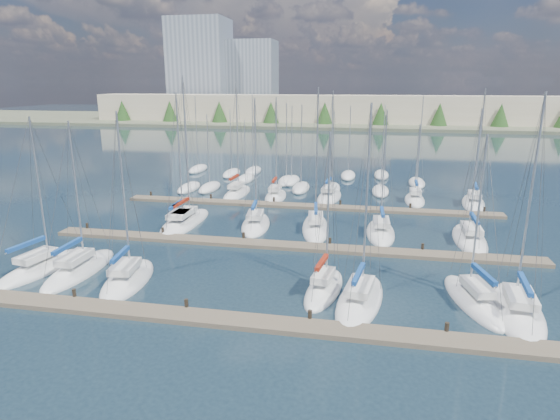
% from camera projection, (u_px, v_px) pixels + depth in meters
% --- Properties ---
extents(ground, '(400.00, 400.00, 0.00)m').
position_uv_depth(ground, '(329.00, 165.00, 83.51)').
color(ground, '#1E313D').
rests_on(ground, ground).
extents(dock_near, '(44.00, 1.93, 1.10)m').
position_uv_depth(dock_near, '(243.00, 322.00, 28.56)').
color(dock_near, '#6B5E4C').
rests_on(dock_near, ground).
extents(dock_mid, '(44.00, 1.93, 1.10)m').
position_uv_depth(dock_mid, '(284.00, 246.00, 41.81)').
color(dock_mid, '#6B5E4C').
rests_on(dock_mid, ground).
extents(dock_far, '(44.00, 1.93, 1.10)m').
position_uv_depth(dock_far, '(306.00, 206.00, 55.07)').
color(dock_far, '#6B5E4C').
rests_on(dock_far, ground).
extents(sailboat_p, '(3.43, 8.48, 14.02)m').
position_uv_depth(sailboat_p, '(329.00, 197.00, 59.49)').
color(sailboat_p, white).
rests_on(sailboat_p, ground).
extents(sailboat_e, '(4.10, 9.06, 13.81)m').
position_uv_depth(sailboat_e, '(360.00, 300.00, 31.33)').
color(sailboat_e, white).
rests_on(sailboat_e, ground).
extents(sailboat_n, '(2.86, 8.50, 15.07)m').
position_uv_depth(sailboat_n, '(237.00, 193.00, 61.33)').
color(sailboat_n, white).
rests_on(sailboat_n, ground).
extents(sailboat_l, '(2.97, 8.37, 12.60)m').
position_uv_depth(sailboat_l, '(380.00, 232.00, 45.48)').
color(sailboat_l, white).
rests_on(sailboat_l, ground).
extents(sailboat_c, '(4.02, 8.17, 13.12)m').
position_uv_depth(sailboat_c, '(128.00, 279.00, 34.57)').
color(sailboat_c, white).
rests_on(sailboat_c, ground).
extents(sailboat_i, '(3.17, 9.84, 15.65)m').
position_uv_depth(sailboat_i, '(187.00, 222.00, 48.88)').
color(sailboat_i, white).
rests_on(sailboat_i, ground).
extents(sailboat_b, '(2.92, 9.00, 12.32)m').
position_uv_depth(sailboat_b, '(80.00, 270.00, 36.39)').
color(sailboat_b, white).
rests_on(sailboat_b, ground).
extents(sailboat_a, '(4.02, 9.13, 12.60)m').
position_uv_depth(sailboat_a, '(42.00, 268.00, 36.74)').
color(sailboat_a, white).
rests_on(sailboat_a, ground).
extents(sailboat_o, '(2.81, 7.08, 13.27)m').
position_uv_depth(sailboat_o, '(276.00, 196.00, 59.62)').
color(sailboat_o, white).
rests_on(sailboat_o, ground).
extents(sailboat_g, '(3.91, 9.03, 14.52)m').
position_uv_depth(sailboat_g, '(517.00, 311.00, 29.84)').
color(sailboat_g, white).
rests_on(sailboat_g, ground).
extents(sailboat_f, '(4.04, 8.54, 11.92)m').
position_uv_depth(sailboat_f, '(473.00, 300.00, 31.26)').
color(sailboat_f, white).
rests_on(sailboat_f, ground).
extents(sailboat_m, '(3.10, 9.31, 12.77)m').
position_uv_depth(sailboat_m, '(469.00, 239.00, 43.51)').
color(sailboat_m, white).
rests_on(sailboat_m, ground).
extents(sailboat_q, '(2.52, 6.82, 10.18)m').
position_uv_depth(sailboat_q, '(415.00, 200.00, 57.86)').
color(sailboat_q, white).
rests_on(sailboat_q, ground).
extents(sailboat_h, '(3.60, 8.55, 14.04)m').
position_uv_depth(sailboat_h, '(181.00, 224.00, 48.02)').
color(sailboat_h, white).
rests_on(sailboat_h, ground).
extents(sailboat_j, '(3.78, 8.30, 13.49)m').
position_uv_depth(sailboat_j, '(256.00, 224.00, 47.90)').
color(sailboat_j, white).
rests_on(sailboat_j, ground).
extents(sailboat_r, '(3.72, 9.08, 14.35)m').
position_uv_depth(sailboat_r, '(473.00, 203.00, 56.38)').
color(sailboat_r, white).
rests_on(sailboat_r, ground).
extents(sailboat_d, '(3.19, 7.35, 11.90)m').
position_uv_depth(sailboat_d, '(324.00, 289.00, 32.99)').
color(sailboat_d, white).
rests_on(sailboat_d, ground).
extents(sailboat_k, '(3.75, 9.96, 14.58)m').
position_uv_depth(sailboat_k, '(315.00, 227.00, 46.91)').
color(sailboat_k, white).
rests_on(sailboat_k, ground).
extents(distant_boats, '(36.93, 20.75, 13.30)m').
position_uv_depth(distant_boats, '(289.00, 180.00, 68.85)').
color(distant_boats, '#9EA0A5').
rests_on(distant_boats, ground).
extents(shoreline, '(400.00, 60.00, 38.00)m').
position_uv_depth(shoreline, '(315.00, 102.00, 168.97)').
color(shoreline, '#666B51').
rests_on(shoreline, ground).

